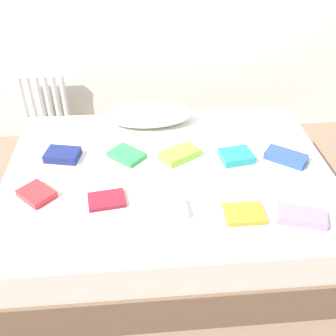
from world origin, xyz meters
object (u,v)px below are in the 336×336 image
Objects in this scene: textbook_lime at (180,154)px; textbook_white at (167,210)px; textbook_navy at (63,155)px; textbook_teal at (236,156)px; textbook_red at (36,194)px; textbook_orange at (244,214)px; textbook_blue at (286,157)px; radiator at (45,103)px; textbook_maroon at (107,200)px; bed at (169,202)px; textbook_pink at (301,216)px; textbook_green at (127,155)px; pillow at (149,115)px.

textbook_white is at bearing -134.63° from textbook_lime.
textbook_teal is at bearing 6.71° from textbook_navy.
textbook_teal reaches higher than textbook_red.
textbook_blue is (0.38, 0.47, 0.01)m from textbook_orange.
radiator is at bearing -177.32° from textbook_blue.
textbook_white is at bearing -29.83° from textbook_navy.
textbook_maroon is at bearing -170.24° from textbook_lime.
radiator is at bearing 128.61° from bed.
textbook_orange is 0.74m from textbook_maroon.
textbook_pink reaches higher than textbook_maroon.
textbook_green is at bearing 164.03° from textbook_teal.
textbook_green is 0.85m from textbook_orange.
radiator is at bearing 167.31° from textbook_green.
textbook_red is (-0.50, -0.34, 0.00)m from textbook_green.
textbook_white is 0.83× the size of textbook_pink.
textbook_green is (0.70, -1.04, 0.14)m from radiator.
textbook_navy is 0.53m from textbook_maroon.
textbook_maroon is (-0.32, 0.12, -0.01)m from textbook_white.
textbook_lime is 0.83m from textbook_pink.
bed is at bearing -139.60° from textbook_blue.
pillow is at bearing -175.03° from textbook_blue.
textbook_orange is at bearing -0.61° from textbook_green.
textbook_navy is 0.99× the size of textbook_orange.
textbook_teal is 0.35m from textbook_lime.
textbook_maroon reaches higher than bed.
textbook_lime reaches higher than bed.
radiator reaches higher than textbook_blue.
textbook_white is at bearing -27.95° from textbook_maroon.
textbook_orange is (0.36, -0.43, 0.27)m from bed.
textbook_orange is (-0.07, -0.50, -0.01)m from textbook_teal.
textbook_navy is at bearing 170.99° from textbook_pink.
textbook_green is 1.12× the size of textbook_red.
textbook_blue is 1.01× the size of textbook_pink.
textbook_lime is at bearing 150.92° from textbook_pink.
textbook_blue reaches higher than textbook_red.
textbook_red is (-0.10, -0.36, -0.01)m from textbook_navy.
textbook_white reaches higher than textbook_orange.
textbook_pink is (0.56, -0.61, -0.00)m from textbook_lime.
radiator is 1.10m from pillow.
pillow is 0.86m from textbook_maroon.
textbook_orange is 1.14m from textbook_red.
textbook_green is at bearing -55.84° from radiator.
bed is 3.58× the size of radiator.
radiator is 1.58m from textbook_maroon.
textbook_navy reaches higher than bed.
textbook_pink is at bearing -54.74° from pillow.
radiator is 1.79m from textbook_teal.
textbook_lime is (0.74, -0.06, 0.00)m from textbook_navy.
bed is 8.14× the size of textbook_pink.
textbook_red is 0.89m from textbook_lime.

